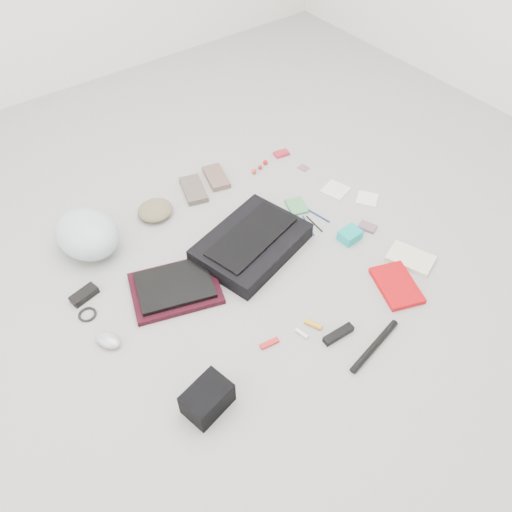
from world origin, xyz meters
TOP-DOWN VIEW (x-y plane):
  - ground_plane at (0.00, 0.00)m, footprint 4.00×4.00m
  - messenger_bag at (0.03, 0.08)m, footprint 0.57×0.47m
  - bag_flap at (0.03, 0.08)m, footprint 0.47×0.31m
  - laptop_sleeve at (-0.37, 0.08)m, footprint 0.44×0.38m
  - laptop at (-0.37, 0.08)m, footprint 0.37×0.32m
  - bike_helmet at (-0.56, 0.53)m, footprint 0.33×0.38m
  - beanie at (-0.21, 0.56)m, footprint 0.20×0.19m
  - mitten_left at (0.04, 0.59)m, footprint 0.16×0.23m
  - mitten_right at (0.19, 0.61)m, footprint 0.14×0.21m
  - power_brick at (-0.71, 0.29)m, footprint 0.13×0.08m
  - cable_coil at (-0.74, 0.19)m, footprint 0.09×0.09m
  - mouse at (-0.73, 0.01)m, footprint 0.11×0.13m
  - camera_bag at (-0.55, -0.45)m, footprint 0.19×0.15m
  - multitool at (-0.21, -0.38)m, footprint 0.08×0.03m
  - toiletry_tube_white at (-0.08, -0.42)m, footprint 0.03×0.06m
  - toiletry_tube_orange at (-0.02, -0.41)m, footprint 0.05×0.08m
  - u_lock at (0.03, -0.51)m, footprint 0.14×0.04m
  - bike_pump at (0.11, -0.64)m, footprint 0.30×0.09m
  - book_red at (0.41, -0.48)m, footprint 0.23×0.28m
  - book_white at (0.58, -0.41)m, footprint 0.20×0.24m
  - notepad at (0.39, 0.18)m, footprint 0.12×0.14m
  - pen_blue at (0.35, 0.04)m, footprint 0.05×0.14m
  - pen_black at (0.38, 0.03)m, footprint 0.02×0.13m
  - pen_navy at (0.44, 0.07)m, footprint 0.04×0.15m
  - accordion_wallet at (0.45, -0.14)m, footprint 0.10×0.08m
  - card_deck at (0.57, -0.14)m, footprint 0.08×0.10m
  - napkin_top at (0.64, 0.16)m, footprint 0.15×0.15m
  - napkin_bottom at (0.73, 0.01)m, footprint 0.14×0.14m
  - lollipop_a at (0.38, 0.53)m, footprint 0.03×0.03m
  - lollipop_b at (0.43, 0.54)m, footprint 0.02×0.02m
  - lollipop_c at (0.48, 0.56)m, footprint 0.03×0.03m
  - altoids_tin at (0.61, 0.57)m, footprint 0.09×0.07m
  - stamp_sheet at (0.63, 0.40)m, footprint 0.06×0.06m

SIDE VIEW (x-z plane):
  - ground_plane at x=0.00m, z-range 0.00..0.00m
  - stamp_sheet at x=0.63m, z-range 0.00..0.00m
  - napkin_bottom at x=0.73m, z-range 0.00..0.01m
  - napkin_top at x=0.64m, z-range 0.00..0.01m
  - pen_black at x=0.38m, z-range 0.00..0.01m
  - pen_blue at x=0.35m, z-range 0.00..0.01m
  - pen_navy at x=0.44m, z-range 0.00..0.01m
  - cable_coil at x=-0.74m, z-range 0.00..0.01m
  - multitool at x=-0.21m, z-range 0.00..0.01m
  - notepad at x=0.39m, z-range 0.00..0.01m
  - card_deck at x=0.57m, z-range 0.00..0.02m
  - toiletry_tube_white at x=-0.08m, z-range 0.00..0.02m
  - altoids_tin at x=0.61m, z-range 0.00..0.02m
  - book_white at x=0.58m, z-range 0.00..0.02m
  - toiletry_tube_orange at x=-0.02m, z-range 0.00..0.02m
  - lollipop_b at x=0.43m, z-range 0.00..0.02m
  - book_red at x=0.41m, z-range 0.00..0.02m
  - laptop_sleeve at x=-0.37m, z-range 0.00..0.03m
  - lollipop_c at x=0.48m, z-range 0.00..0.03m
  - u_lock at x=0.03m, z-range 0.00..0.03m
  - bike_pump at x=0.11m, z-range 0.00..0.03m
  - lollipop_a at x=0.38m, z-range 0.00..0.03m
  - mitten_right at x=0.19m, z-range 0.00..0.03m
  - mitten_left at x=0.04m, z-range 0.00..0.03m
  - power_brick at x=-0.71m, z-range 0.00..0.03m
  - mouse at x=-0.73m, z-range 0.00..0.04m
  - accordion_wallet at x=0.45m, z-range 0.00..0.05m
  - beanie at x=-0.21m, z-range 0.00..0.06m
  - laptop at x=-0.37m, z-range 0.03..0.05m
  - messenger_bag at x=0.03m, z-range 0.00..0.08m
  - camera_bag at x=-0.55m, z-range 0.00..0.11m
  - bag_flap at x=0.03m, z-range 0.08..0.09m
  - bike_helmet at x=-0.56m, z-range 0.00..0.20m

